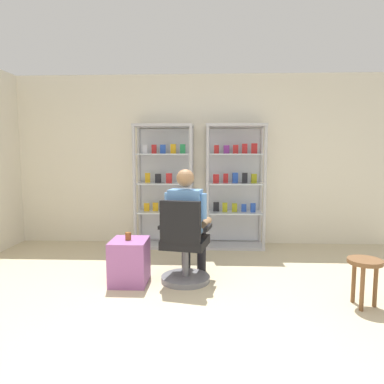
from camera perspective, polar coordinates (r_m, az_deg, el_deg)
ground_plane at (r=3.08m, az=-0.05°, el=-22.12°), size 7.20×7.20×0.00m
back_wall at (r=5.71m, az=1.28°, el=5.18°), size 6.00×0.10×2.70m
display_cabinet_left at (r=5.53m, az=-4.49°, el=1.13°), size 0.90×0.45×1.90m
display_cabinet_right at (r=5.51m, az=6.95°, el=1.10°), size 0.90×0.45×1.90m
office_chair at (r=3.99m, az=-1.28°, el=-9.24°), size 0.61×0.57×0.96m
seated_shopkeeper at (r=4.08m, az=-0.68°, el=-4.32°), size 0.54×0.61×1.29m
storage_crate at (r=4.10m, az=-10.12°, el=-11.03°), size 0.40×0.46×0.50m
tea_glass at (r=4.02m, az=-10.33°, el=-7.08°), size 0.07×0.07×0.09m
wooden_stool at (r=3.78m, az=26.24°, el=-11.20°), size 0.32×0.32×0.47m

